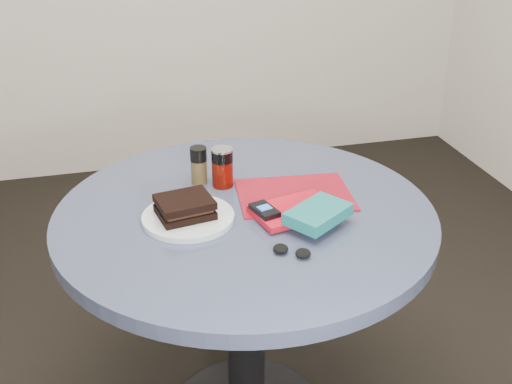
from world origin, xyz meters
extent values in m
cylinder|color=black|center=(0.00, 0.00, 0.37)|extent=(0.11, 0.11, 0.68)
cylinder|color=#353D58|center=(0.00, 0.00, 0.73)|extent=(1.00, 1.00, 0.04)
cylinder|color=silver|center=(-0.15, -0.02, 0.76)|extent=(0.24, 0.24, 0.01)
cube|color=black|center=(-0.16, -0.01, 0.77)|extent=(0.15, 0.14, 0.02)
cube|color=black|center=(-0.16, -0.01, 0.79)|extent=(0.13, 0.12, 0.01)
cube|color=black|center=(-0.16, -0.01, 0.80)|extent=(0.15, 0.14, 0.02)
cylinder|color=#5F0D04|center=(-0.03, 0.16, 0.79)|extent=(0.06, 0.06, 0.08)
cylinder|color=black|center=(-0.03, 0.16, 0.84)|extent=(0.06, 0.06, 0.03)
cylinder|color=silver|center=(-0.03, 0.16, 0.86)|extent=(0.06, 0.06, 0.01)
cylinder|color=#4E3F21|center=(-0.09, 0.19, 0.78)|extent=(0.05, 0.05, 0.07)
cylinder|color=black|center=(-0.09, 0.19, 0.84)|extent=(0.05, 0.05, 0.04)
cube|color=maroon|center=(0.15, 0.05, 0.75)|extent=(0.33, 0.26, 0.01)
cube|color=#B50E1F|center=(0.11, -0.06, 0.76)|extent=(0.23, 0.18, 0.02)
cube|color=#16666A|center=(0.16, -0.13, 0.79)|extent=(0.19, 0.18, 0.03)
cube|color=black|center=(0.04, -0.06, 0.78)|extent=(0.07, 0.09, 0.01)
cube|color=blue|center=(0.04, -0.06, 0.79)|extent=(0.04, 0.03, 0.00)
ellipsoid|color=black|center=(0.03, -0.22, 0.76)|extent=(0.05, 0.05, 0.02)
ellipsoid|color=black|center=(0.08, -0.25, 0.76)|extent=(0.05, 0.05, 0.02)
camera|label=1|loc=(-0.34, -1.44, 1.56)|focal=45.00mm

